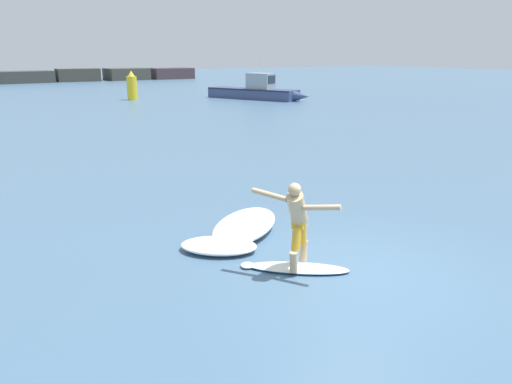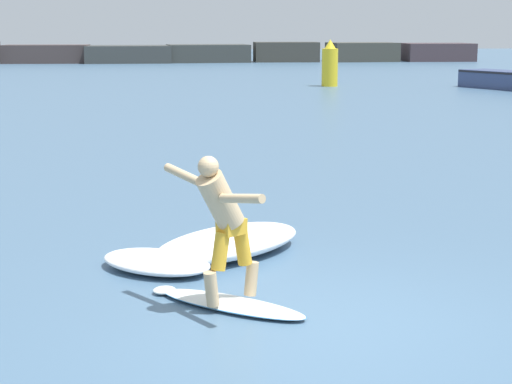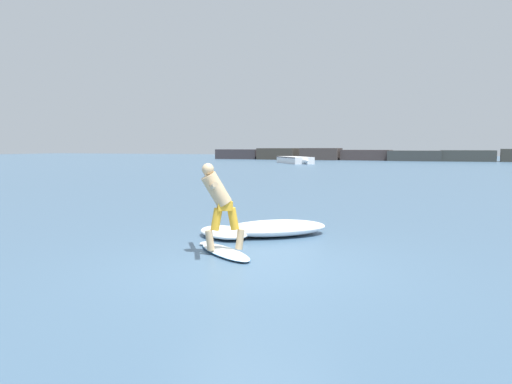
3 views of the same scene
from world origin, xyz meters
The scene contains 7 objects.
ground_plane centered at (0.00, 0.00, 0.00)m, with size 200.00×200.00×0.00m, color #466582.
rock_jetty_breakwater centered at (-3.20, 62.00, 0.75)m, with size 57.36×4.75×1.66m.
surfboard centered at (-0.83, 0.62, 0.04)m, with size 1.68×1.49×0.21m.
surfer centered at (-0.90, 0.53, 0.98)m, with size 1.00×1.30×1.54m.
channel_marker_buoy centered at (7.38, 32.95, 1.02)m, with size 0.78×0.78×2.24m.
wave_foam_at_tail centered at (-0.63, 2.67, 0.16)m, with size 2.47×2.32×0.32m.
wave_foam_at_nose centered at (-1.55, 2.09, 0.10)m, with size 1.68×1.60×0.21m.
Camera 2 is at (-1.68, -7.79, 2.85)m, focal length 60.00 mm.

